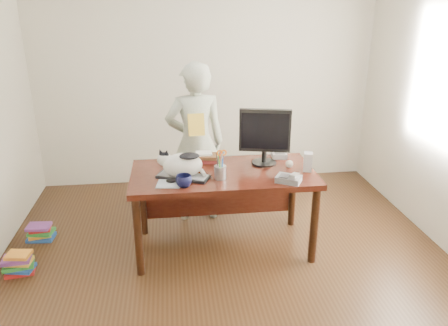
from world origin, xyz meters
The scene contains 18 objects.
room centered at (0.00, 0.00, 1.35)m, with size 4.50×4.50×4.50m.
desk centered at (0.00, 0.68, 0.60)m, with size 1.60×0.80×0.75m.
keyboard centered at (-0.35, 0.51, 0.76)m, with size 0.47×0.33×0.03m.
cat centered at (-0.37, 0.51, 0.88)m, with size 0.42×0.32×0.24m.
monitor centered at (0.39, 0.73, 1.04)m, with size 0.45×0.27×0.51m.
pen_cup centered at (-0.04, 0.45, 0.82)m, with size 0.11×0.11×0.26m.
mousepad centered at (-0.47, 0.39, 0.75)m, with size 0.22×0.20×0.00m.
mouse centered at (-0.45, 0.41, 0.77)m, with size 0.10×0.07×0.04m.
coffee_mug centered at (-0.35, 0.32, 0.80)m, with size 0.13×0.13×0.10m, color black.
phone centered at (0.51, 0.31, 0.78)m, with size 0.24×0.22×0.09m.
speaker centered at (0.74, 0.53, 0.83)m, with size 0.10×0.10×0.16m.
baseball centered at (0.60, 0.63, 0.78)m, with size 0.07×0.07×0.07m.
book_stack centered at (-0.13, 0.88, 0.79)m, with size 0.25×0.20×0.09m.
calculator centered at (0.57, 0.91, 0.78)m, with size 0.15×0.19×0.06m.
person centered at (-0.20, 1.24, 0.81)m, with size 0.59×0.39×1.62m, color silver.
held_book centered at (-0.20, 1.07, 1.05)m, with size 0.16×0.10×0.21m.
book_pile_a centered at (-1.75, 0.40, 0.09)m, with size 0.27×0.22×0.18m.
book_pile_b centered at (-1.72, 0.95, 0.07)m, with size 0.26×0.20×0.15m.
Camera 1 is at (-0.43, -2.90, 2.17)m, focal length 35.00 mm.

